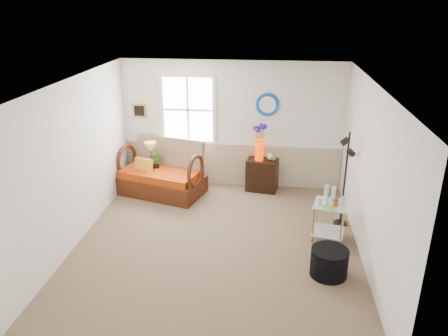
# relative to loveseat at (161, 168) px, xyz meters

# --- Properties ---
(floor) EXTENTS (4.50, 5.00, 0.01)m
(floor) POSITION_rel_loveseat_xyz_m (1.37, -1.87, -0.54)
(floor) COLOR olive
(floor) RESTS_ON ground
(ceiling) EXTENTS (4.50, 5.00, 0.01)m
(ceiling) POSITION_rel_loveseat_xyz_m (1.37, -1.87, 2.06)
(ceiling) COLOR white
(ceiling) RESTS_ON walls
(walls) EXTENTS (4.51, 5.01, 2.60)m
(walls) POSITION_rel_loveseat_xyz_m (1.37, -1.87, 0.76)
(walls) COLOR white
(walls) RESTS_ON floor
(wainscot) EXTENTS (4.46, 0.02, 0.90)m
(wainscot) POSITION_rel_loveseat_xyz_m (1.37, 0.61, -0.09)
(wainscot) COLOR tan
(wainscot) RESTS_ON walls
(chair_rail) EXTENTS (4.46, 0.04, 0.06)m
(chair_rail) POSITION_rel_loveseat_xyz_m (1.37, 0.60, 0.38)
(chair_rail) COLOR white
(chair_rail) RESTS_ON walls
(window) EXTENTS (1.14, 0.06, 1.44)m
(window) POSITION_rel_loveseat_xyz_m (0.47, 0.60, 1.06)
(window) COLOR white
(window) RESTS_ON walls
(picture) EXTENTS (0.28, 0.03, 0.28)m
(picture) POSITION_rel_loveseat_xyz_m (-0.55, 0.61, 1.01)
(picture) COLOR #B57320
(picture) RESTS_ON walls
(mirror) EXTENTS (0.47, 0.07, 0.47)m
(mirror) POSITION_rel_loveseat_xyz_m (2.07, 0.61, 1.21)
(mirror) COLOR #0A6DC0
(mirror) RESTS_ON walls
(loveseat) EXTENTS (1.84, 1.36, 1.08)m
(loveseat) POSITION_rel_loveseat_xyz_m (0.00, 0.00, 0.00)
(loveseat) COLOR #5C2E15
(loveseat) RESTS_ON floor
(throw_pillow) EXTENTS (0.39, 0.24, 0.39)m
(throw_pillow) POSITION_rel_loveseat_xyz_m (-0.34, -0.04, 0.01)
(throw_pillow) COLOR #D25214
(throw_pillow) RESTS_ON loveseat
(lamp_stand) EXTENTS (0.42, 0.42, 0.57)m
(lamp_stand) POSITION_rel_loveseat_xyz_m (-0.27, 0.16, -0.25)
(lamp_stand) COLOR black
(lamp_stand) RESTS_ON floor
(table_lamp) EXTENTS (0.35, 0.35, 0.45)m
(table_lamp) POSITION_rel_loveseat_xyz_m (-0.24, 0.17, 0.26)
(table_lamp) COLOR gold
(table_lamp) RESTS_ON lamp_stand
(potted_plant) EXTENTS (0.43, 0.43, 0.25)m
(potted_plant) POSITION_rel_loveseat_xyz_m (-0.14, 0.20, 0.16)
(potted_plant) COLOR #497E2F
(potted_plant) RESTS_ON lamp_stand
(cabinet) EXTENTS (0.67, 0.49, 0.66)m
(cabinet) POSITION_rel_loveseat_xyz_m (2.01, 0.39, -0.21)
(cabinet) COLOR black
(cabinet) RESTS_ON floor
(flower_vase) EXTENTS (0.24, 0.24, 0.74)m
(flower_vase) POSITION_rel_loveseat_xyz_m (1.94, 0.38, 0.49)
(flower_vase) COLOR #F83600
(flower_vase) RESTS_ON cabinet
(side_table) EXTENTS (0.61, 0.61, 0.65)m
(side_table) POSITION_rel_loveseat_xyz_m (3.16, -1.48, -0.21)
(side_table) COLOR #C58A38
(side_table) RESTS_ON floor
(tabletop_items) EXTENTS (0.55, 0.55, 0.25)m
(tabletop_items) POSITION_rel_loveseat_xyz_m (3.16, -1.47, 0.23)
(tabletop_items) COLOR silver
(tabletop_items) RESTS_ON side_table
(floor_lamp) EXTENTS (0.30, 0.30, 1.69)m
(floor_lamp) POSITION_rel_loveseat_xyz_m (3.44, -0.92, 0.31)
(floor_lamp) COLOR black
(floor_lamp) RESTS_ON floor
(ottoman) EXTENTS (0.70, 0.70, 0.41)m
(ottoman) POSITION_rel_loveseat_xyz_m (3.07, -2.48, -0.33)
(ottoman) COLOR black
(ottoman) RESTS_ON floor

